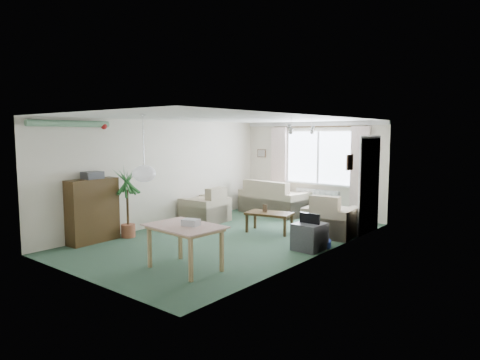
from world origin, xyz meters
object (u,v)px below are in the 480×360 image
Objects in this scene: dining_table at (185,248)px; sofa at (275,197)px; houseplant at (127,203)px; armchair_left at (205,204)px; armchair_corner at (331,215)px; coffee_table at (269,222)px; bookshelf at (93,211)px; pet_bed at (314,243)px; tv_cube at (310,237)px.

sofa is at bearing 108.52° from dining_table.
houseplant is at bearing 163.45° from dining_table.
sofa is at bearing 157.31° from armchair_left.
armchair_corner is 1.30m from coffee_table.
houseplant is 1.31× the size of dining_table.
coffee_table is at bearing 49.38° from bookshelf.
armchair_left is 0.99× the size of coffee_table.
coffee_table is at bearing 162.88° from pet_bed.
houseplant is at bearing 34.33° from armchair_corner.
dining_table is at bearing -4.23° from bookshelf.
dining_table is 2.01× the size of tv_cube.
coffee_table reaches higher than pet_bed.
bookshelf is (-2.17, -2.83, 0.40)m from coffee_table.
coffee_table is 1.52m from tv_cube.
armchair_corner reaches higher than armchair_left.
armchair_corner is 4.76m from bookshelf.
tv_cube is at bearing 93.25° from armchair_corner.
armchair_left is 0.77× the size of bookshelf.
dining_table is (2.27, -2.82, -0.09)m from armchair_left.
pet_bed is (0.17, -0.98, -0.37)m from armchair_corner.
armchair_left is 1.85m from coffee_table.
houseplant is at bearing -154.15° from tv_cube.
houseplant is at bearing -132.55° from coffee_table.
tv_cube is (0.22, -1.26, -0.19)m from armchair_corner.
armchair_corner is at bearing 98.97° from armchair_left.
sofa is 3.32× the size of tv_cube.
sofa reaches higher than dining_table.
houseplant is (0.19, 0.67, 0.09)m from bookshelf.
dining_table is 2.64m from pet_bed.
houseplant reaches higher than pet_bed.
sofa is at bearing 78.31° from houseplant.
armchair_left is (-0.68, -1.93, -0.02)m from sofa.
sofa is 1.86× the size of coffee_table.
armchair_corner is 3.04m from armchair_left.
bookshelf is at bearing -145.21° from pet_bed.
bookshelf is 0.87× the size of houseplant.
armchair_corner is at bearing 155.60° from sofa.
pet_bed is (1.32, -0.41, -0.15)m from coffee_table.
pet_bed is at bearing 28.02° from houseplant.
armchair_left is 1.76× the size of tv_cube.
armchair_left is at bearing 85.91° from houseplant.
armchair_corner reaches higher than pet_bed.
sofa is 1.25× the size of houseplant.
armchair_left is (-2.98, -0.64, -0.01)m from armchair_corner.
houseplant is 3.69m from tv_cube.
dining_table reaches higher than pet_bed.
dining_table is (2.61, -0.05, -0.28)m from bookshelf.
armchair_corner is 1.07m from pet_bed.
armchair_left is at bearing 173.80° from pet_bed.
pet_bed is at bearing 31.69° from bookshelf.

